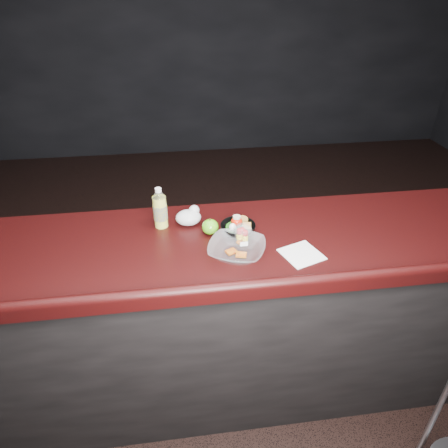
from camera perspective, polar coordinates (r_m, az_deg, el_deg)
The scene contains 10 objects.
ground at distance 2.42m, azimuth 3.21°, elevation -26.80°, with size 8.00×8.00×0.00m, color black.
room_shell at distance 1.28m, azimuth 5.84°, elevation 21.07°, with size 8.00×8.00×8.00m.
counter at distance 2.20m, azimuth 2.18°, elevation -13.16°, with size 4.06×0.71×1.02m.
lemonade_bottle at distance 1.94m, azimuth -9.10°, elevation 1.90°, with size 0.07×0.07×0.21m.
fruit_cup at distance 1.79m, azimuth 2.67°, elevation -1.63°, with size 0.08×0.08×0.12m.
green_apple at distance 1.89m, azimuth -2.00°, elevation -0.39°, with size 0.08×0.08×0.08m.
plastic_bag at distance 1.97m, azimuth -5.00°, elevation 1.06°, with size 0.13×0.10×0.09m.
snack_bowl at distance 1.89m, azimuth 1.97°, elevation -0.63°, with size 0.19×0.19×0.09m.
takeout_bowl at distance 1.75m, azimuth 1.83°, elevation -3.68°, with size 0.32×0.32×0.06m.
paper_napkin at distance 1.80m, azimuth 11.02°, elevation -4.26°, with size 0.16×0.16×0.00m, color white.
Camera 1 is at (-0.29, -1.22, 2.07)m, focal length 32.00 mm.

